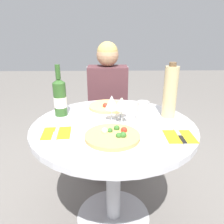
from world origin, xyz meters
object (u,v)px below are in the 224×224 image
(dining_table, at_px, (113,147))
(chair_behind_diner, at_px, (108,117))
(seated_diner, at_px, (108,114))
(wine_bottle, at_px, (60,97))
(pizza_large, at_px, (113,136))
(tall_carafe, at_px, (170,92))

(dining_table, relative_size, chair_behind_diner, 1.05)
(chair_behind_diner, height_order, seated_diner, seated_diner)
(chair_behind_diner, xyz_separation_m, wine_bottle, (-0.31, -0.67, 0.41))
(dining_table, bearing_deg, chair_behind_diner, 92.16)
(pizza_large, xyz_separation_m, tall_carafe, (0.36, 0.29, 0.15))
(seated_diner, bearing_deg, dining_table, 92.62)
(chair_behind_diner, bearing_deg, seated_diner, 90.00)
(tall_carafe, bearing_deg, wine_bottle, 176.45)
(chair_behind_diner, xyz_separation_m, seated_diner, (-0.00, -0.15, 0.09))
(dining_table, bearing_deg, wine_bottle, 155.64)
(chair_behind_diner, relative_size, tall_carafe, 2.67)
(seated_diner, height_order, tall_carafe, seated_diner)
(seated_diner, height_order, wine_bottle, seated_diner)
(chair_behind_diner, distance_m, seated_diner, 0.17)
(seated_diner, xyz_separation_m, wine_bottle, (-0.31, -0.53, 0.32))
(chair_behind_diner, bearing_deg, wine_bottle, 65.44)
(pizza_large, height_order, wine_bottle, wine_bottle)
(dining_table, xyz_separation_m, chair_behind_diner, (-0.03, 0.83, -0.13))
(dining_table, distance_m, wine_bottle, 0.47)
(dining_table, bearing_deg, tall_carafe, 17.28)
(wine_bottle, bearing_deg, chair_behind_diner, 65.44)
(pizza_large, bearing_deg, seated_diner, 91.48)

